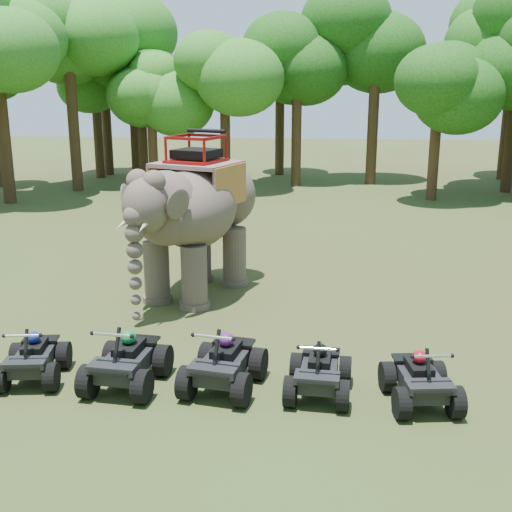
{
  "coord_description": "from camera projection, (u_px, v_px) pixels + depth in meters",
  "views": [
    {
      "loc": [
        1.37,
        -12.4,
        5.6
      ],
      "look_at": [
        0.0,
        1.2,
        1.9
      ],
      "focal_mm": 45.0,
      "sensor_mm": 36.0,
      "label": 1
    }
  ],
  "objects": [
    {
      "name": "ground",
      "position": [
        250.0,
        358.0,
        13.5
      ],
      "size": [
        110.0,
        110.0,
        0.0
      ],
      "primitive_type": "plane",
      "color": "#47381E",
      "rests_on": "ground"
    },
    {
      "name": "elephant",
      "position": [
        196.0,
        215.0,
        17.11
      ],
      "size": [
        3.95,
        5.69,
        4.38
      ],
      "primitive_type": null,
      "rotation": [
        0.0,
        0.0,
        -0.35
      ],
      "color": "#4E4038",
      "rests_on": "ground"
    },
    {
      "name": "atv_0",
      "position": [
        33.0,
        352.0,
        12.38
      ],
      "size": [
        1.36,
        1.71,
        1.15
      ],
      "primitive_type": null,
      "rotation": [
        0.0,
        0.0,
        0.15
      ],
      "color": "black",
      "rests_on": "ground"
    },
    {
      "name": "atv_1",
      "position": [
        126.0,
        354.0,
        12.09
      ],
      "size": [
        1.45,
        1.89,
        1.31
      ],
      "primitive_type": null,
      "rotation": [
        0.0,
        0.0,
        -0.09
      ],
      "color": "black",
      "rests_on": "ground"
    },
    {
      "name": "atv_2",
      "position": [
        224.0,
        356.0,
        11.99
      ],
      "size": [
        1.57,
        1.96,
        1.31
      ],
      "primitive_type": null,
      "rotation": [
        0.0,
        0.0,
        -0.17
      ],
      "color": "black",
      "rests_on": "ground"
    },
    {
      "name": "atv_3",
      "position": [
        319.0,
        365.0,
        11.76
      ],
      "size": [
        1.27,
        1.67,
        1.18
      ],
      "primitive_type": null,
      "rotation": [
        0.0,
        0.0,
        -0.07
      ],
      "color": "black",
      "rests_on": "ground"
    },
    {
      "name": "atv_4",
      "position": [
        421.0,
        373.0,
        11.44
      ],
      "size": [
        1.39,
        1.75,
        1.19
      ],
      "primitive_type": null,
      "rotation": [
        0.0,
        0.0,
        0.14
      ],
      "color": "black",
      "rests_on": "ground"
    },
    {
      "name": "tree_0",
      "position": [
        297.0,
        111.0,
        34.97
      ],
      "size": [
        5.76,
        5.76,
        8.23
      ],
      "primitive_type": null,
      "color": "#195114",
      "rests_on": "ground"
    },
    {
      "name": "tree_1",
      "position": [
        374.0,
        96.0,
        35.42
      ],
      "size": [
        6.82,
        6.82,
        9.74
      ],
      "primitive_type": null,
      "color": "#195114",
      "rests_on": "ground"
    },
    {
      "name": "tree_2",
      "position": [
        436.0,
        126.0,
        30.81
      ],
      "size": [
        5.0,
        5.0,
        7.15
      ],
      "primitive_type": null,
      "color": "#195114",
      "rests_on": "ground"
    },
    {
      "name": "tree_30",
      "position": [
        0.0,
        102.0,
        29.68
      ],
      "size": [
        6.64,
        6.64,
        9.49
      ],
      "primitive_type": null,
      "color": "#195114",
      "rests_on": "ground"
    },
    {
      "name": "tree_31",
      "position": [
        72.0,
        105.0,
        33.36
      ],
      "size": [
        6.28,
        6.28,
        8.97
      ],
      "primitive_type": null,
      "color": "#195114",
      "rests_on": "ground"
    },
    {
      "name": "tree_32",
      "position": [
        152.0,
        124.0,
        34.31
      ],
      "size": [
        4.86,
        4.86,
        6.94
      ],
      "primitive_type": null,
      "color": "#195114",
      "rests_on": "ground"
    },
    {
      "name": "tree_33",
      "position": [
        225.0,
        115.0,
        34.11
      ],
      "size": [
        5.48,
        5.48,
        7.83
      ],
      "primitive_type": null,
      "color": "#195114",
      "rests_on": "ground"
    },
    {
      "name": "tree_34",
      "position": [
        142.0,
        115.0,
        36.38
      ],
      "size": [
        5.39,
        5.39,
        7.7
      ],
      "primitive_type": null,
      "color": "#195114",
      "rests_on": "ground"
    },
    {
      "name": "tree_35",
      "position": [
        97.0,
        111.0,
        38.2
      ],
      "size": [
        5.59,
        5.59,
        7.98
      ],
      "primitive_type": null,
      "color": "#195114",
      "rests_on": "ground"
    },
    {
      "name": "tree_36",
      "position": [
        105.0,
        103.0,
        39.3
      ],
      "size": [
        6.17,
        6.17,
        8.82
      ],
      "primitive_type": null,
      "color": "#195114",
      "rests_on": "ground"
    },
    {
      "name": "tree_37",
      "position": [
        280.0,
        104.0,
        39.33
      ],
      "size": [
        6.07,
        6.07,
        8.67
      ],
      "primitive_type": null,
      "color": "#195114",
      "rests_on": "ground"
    },
    {
      "name": "tree_38",
      "position": [
        508.0,
        103.0,
        37.44
      ],
      "size": [
        6.2,
        6.2,
        8.86
      ],
      "primitive_type": null,
      "color": "#195114",
      "rests_on": "ground"
    },
    {
      "name": "tree_40",
      "position": [
        133.0,
        95.0,
        39.2
      ],
      "size": [
        6.82,
        6.82,
        9.75
      ],
      "primitive_type": null,
      "color": "#195114",
      "rests_on": "ground"
    }
  ]
}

